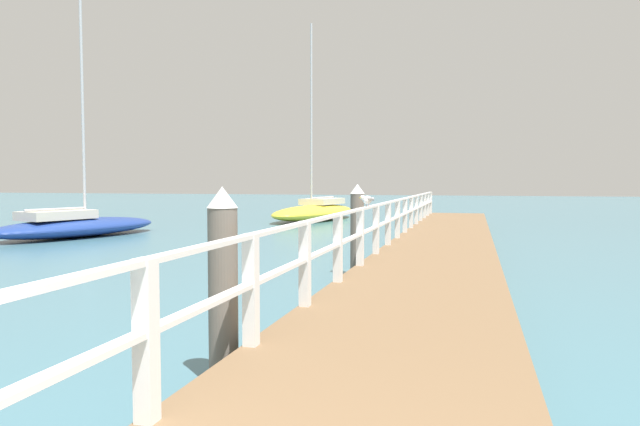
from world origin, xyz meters
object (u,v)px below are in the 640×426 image
at_px(dock_piling_near, 223,285).
at_px(seagull_foreground, 367,199).
at_px(boat_3, 76,225).
at_px(boat_1, 315,211).
at_px(dock_piling_far, 357,230).

height_order(dock_piling_near, seagull_foreground, dock_piling_near).
bearing_deg(boat_3, boat_1, 76.01).
xyz_separation_m(seagull_foreground, boat_1, (-5.78, 16.86, -1.15)).
distance_m(boat_1, boat_3, 11.94).
height_order(seagull_foreground, boat_1, boat_1).
bearing_deg(dock_piling_near, boat_1, 103.66).
height_order(dock_piling_far, boat_1, boat_1).
bearing_deg(dock_piling_near, dock_piling_far, 90.00).
xyz_separation_m(dock_piling_near, seagull_foreground, (0.38, 5.36, 0.65)).
distance_m(dock_piling_far, boat_3, 12.43).
xyz_separation_m(dock_piling_near, boat_1, (-5.40, 22.22, -0.50)).
distance_m(dock_piling_near, dock_piling_far, 6.32).
relative_size(dock_piling_near, dock_piling_far, 1.00).
bearing_deg(seagull_foreground, dock_piling_near, 104.72).
height_order(seagull_foreground, boat_3, boat_3).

